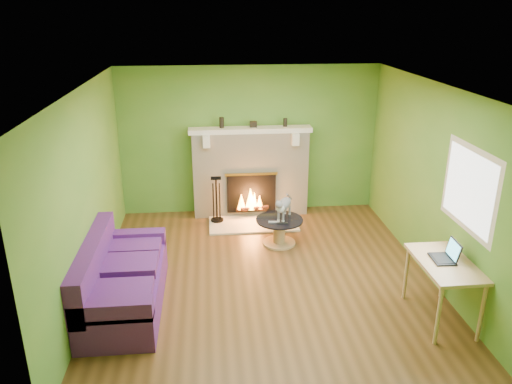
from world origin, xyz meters
The scene contains 22 objects.
floor centered at (0.00, 0.00, 0.00)m, with size 5.00×5.00×0.00m, color #513417.
ceiling centered at (0.00, 0.00, 2.60)m, with size 5.00×5.00×0.00m, color white.
wall_back centered at (0.00, 2.50, 1.30)m, with size 5.00×5.00×0.00m, color #44812A.
wall_front centered at (0.00, -2.50, 1.30)m, with size 5.00×5.00×0.00m, color #44812A.
wall_left centered at (-2.25, 0.00, 1.30)m, with size 5.00×5.00×0.00m, color #44812A.
wall_right centered at (2.25, 0.00, 1.30)m, with size 5.00×5.00×0.00m, color #44812A.
window_frame centered at (2.24, -0.90, 1.55)m, with size 1.20×1.20×0.00m, color silver.
window_pane centered at (2.23, -0.90, 1.55)m, with size 1.06×1.06×0.00m, color white.
fireplace centered at (0.00, 2.32, 0.77)m, with size 2.10×0.46×1.58m.
hearth centered at (0.00, 1.80, 0.01)m, with size 1.50×0.75×0.03m, color beige.
mantel centered at (0.00, 2.30, 1.54)m, with size 2.10×0.28×0.08m, color white.
sofa centered at (-1.86, -0.49, 0.34)m, with size 0.89×1.95×0.87m.
coffee_table centered at (0.34, 1.03, 0.24)m, with size 0.74×0.74×0.42m.
desk centered at (1.95, -1.15, 0.67)m, with size 0.60×1.03×0.76m.
cat centered at (0.42, 1.08, 0.61)m, with size 0.22×0.61×0.38m, color slate, non-canonical shape.
remote_silver centered at (0.24, 0.91, 0.43)m, with size 0.17×0.04×0.02m, color #99999C.
remote_black centered at (0.36, 0.85, 0.42)m, with size 0.16×0.04×0.02m, color black.
laptop centered at (1.93, -1.10, 0.88)m, with size 0.27×0.31×0.24m, color black, non-canonical shape.
fire_tools centered at (-0.61, 1.95, 0.44)m, with size 0.22×0.22×0.81m, color black, non-canonical shape.
mantel_vase_left centered at (-0.48, 2.33, 1.67)m, with size 0.08×0.08×0.18m, color black.
mantel_vase_right centered at (0.60, 2.33, 1.65)m, with size 0.07×0.07×0.14m, color black.
mantel_box centered at (0.05, 2.33, 1.63)m, with size 0.12×0.08×0.10m, color black.
Camera 1 is at (-0.71, -5.99, 3.50)m, focal length 35.00 mm.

